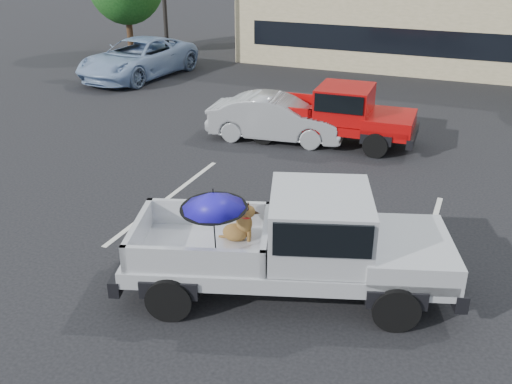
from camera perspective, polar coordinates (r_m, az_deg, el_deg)
ground at (r=10.90m, az=-0.52°, el=-7.34°), size 90.00×90.00×0.00m
stripe_left at (r=13.70m, az=-8.85°, el=-0.64°), size 0.12×5.00×0.01m
stripe_right at (r=12.01m, az=16.70°, el=-5.25°), size 0.12×5.00×0.01m
silver_pickup at (r=9.67m, az=4.98°, el=-4.69°), size 6.02×3.64×2.06m
red_pickup at (r=17.14m, az=8.28°, el=7.91°), size 5.32×2.14×1.73m
silver_sedan at (r=17.33m, az=2.06°, el=7.42°), size 4.25×1.91×1.35m
blue_suv at (r=25.85m, az=-11.70°, el=12.96°), size 3.28×6.16×1.65m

